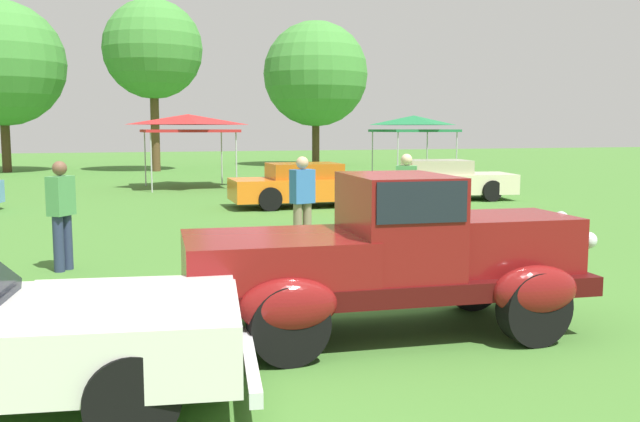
# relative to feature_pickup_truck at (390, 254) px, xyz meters

# --- Properties ---
(ground_plane) EXTENTS (120.00, 120.00, 0.00)m
(ground_plane) POSITION_rel_feature_pickup_truck_xyz_m (-0.20, 0.25, -0.86)
(ground_plane) COLOR #42752D
(feature_pickup_truck) EXTENTS (4.38, 2.08, 1.70)m
(feature_pickup_truck) POSITION_rel_feature_pickup_truck_xyz_m (0.00, 0.00, 0.00)
(feature_pickup_truck) COLOR #400B0B
(feature_pickup_truck) RESTS_ON ground_plane
(show_car_orange) EXTENTS (4.47, 1.82, 1.22)m
(show_car_orange) POSITION_rel_feature_pickup_truck_xyz_m (2.77, 11.81, -0.26)
(show_car_orange) COLOR orange
(show_car_orange) RESTS_ON ground_plane
(show_car_cream) EXTENTS (4.60, 2.48, 1.22)m
(show_car_cream) POSITION_rel_feature_pickup_truck_xyz_m (7.21, 12.37, -0.26)
(show_car_cream) COLOR beige
(show_car_cream) RESTS_ON ground_plane
(spectator_near_truck) EXTENTS (0.47, 0.40, 1.69)m
(spectator_near_truck) POSITION_rel_feature_pickup_truck_xyz_m (2.86, 5.66, 0.05)
(spectator_near_truck) COLOR #383838
(spectator_near_truck) RESTS_ON ground_plane
(spectator_between_cars) EXTENTS (0.45, 0.34, 1.69)m
(spectator_between_cars) POSITION_rel_feature_pickup_truck_xyz_m (0.56, 5.09, 0.05)
(spectator_between_cars) COLOR #7F7056
(spectator_between_cars) RESTS_ON ground_plane
(spectator_far_side) EXTENTS (0.43, 0.46, 1.69)m
(spectator_far_side) POSITION_rel_feature_pickup_truck_xyz_m (-3.44, 4.58, 0.05)
(spectator_far_side) COLOR #283351
(spectator_far_side) RESTS_ON ground_plane
(canopy_tent_center_field) EXTENTS (3.28, 3.28, 2.71)m
(canopy_tent_center_field) POSITION_rel_feature_pickup_truck_xyz_m (0.39, 19.07, 1.56)
(canopy_tent_center_field) COLOR #B7B7BC
(canopy_tent_center_field) RESTS_ON ground_plane
(canopy_tent_right_field) EXTENTS (2.81, 2.81, 2.71)m
(canopy_tent_right_field) POSITION_rel_feature_pickup_truck_xyz_m (9.32, 18.70, 1.56)
(canopy_tent_right_field) COLOR #B7B7BC
(canopy_tent_right_field) RESTS_ON ground_plane
(treeline_far_left) EXTENTS (6.14, 6.14, 8.45)m
(treeline_far_left) POSITION_rel_feature_pickup_truck_xyz_m (-7.12, 31.13, 4.50)
(treeline_far_left) COLOR #47331E
(treeline_far_left) RESTS_ON ground_plane
(treeline_mid_left) EXTENTS (4.99, 4.99, 8.68)m
(treeline_mid_left) POSITION_rel_feature_pickup_truck_xyz_m (0.08, 29.71, 5.29)
(treeline_mid_left) COLOR brown
(treeline_mid_left) RESTS_ON ground_plane
(treeline_center) EXTENTS (6.11, 6.11, 8.42)m
(treeline_center) POSITION_rel_feature_pickup_truck_xyz_m (9.57, 32.37, 4.49)
(treeline_center) COLOR #47331E
(treeline_center) RESTS_ON ground_plane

